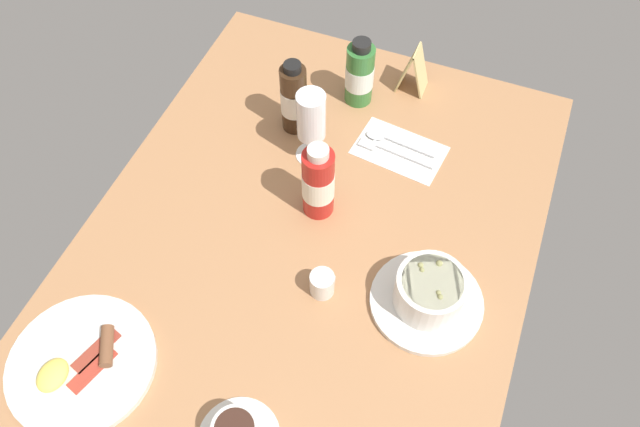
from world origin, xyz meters
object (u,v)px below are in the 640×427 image
Objects in this scene: wine_glass at (311,119)px; sauce_bottle_green at (360,74)px; porridge_bowl at (429,293)px; menu_card at (414,69)px; creamer_jug at (323,283)px; cutlery_setting at (398,149)px; breakfast_plate at (81,364)px; sauce_bottle_brown at (294,99)px; sauce_bottle_red at (318,183)px.

wine_glass is 1.06× the size of sauce_bottle_green.
menu_card is (51.09, 18.11, 1.55)cm from porridge_bowl.
creamer_jug is 49.04cm from sauce_bottle_green.
creamer_jug reaches higher than cutlery_setting.
cutlery_setting is 0.79× the size of breakfast_plate.
wine_glass is at bearing 52.51° from porridge_bowl.
porridge_bowl reaches higher than cutlery_setting.
porridge_bowl is at bearing -57.54° from breakfast_plate.
sauce_bottle_brown is 0.70× the size of breakfast_plate.
wine_glass is (-7.83, 16.45, 10.70)cm from cutlery_setting.
sauce_bottle_red is at bearing 64.28° from porridge_bowl.
breakfast_plate is (-28.08, 32.76, -1.73)cm from creamer_jug.
breakfast_plate is at bearing 168.63° from sauce_bottle_brown.
breakfast_plate is 89.93cm from menu_card.
sauce_bottle_green is at bearing -16.71° from breakfast_plate.
creamer_jug is 0.51× the size of menu_card.
breakfast_plate is (-44.83, 25.36, -7.38)cm from sauce_bottle_red.
sauce_bottle_green is 0.92× the size of sauce_bottle_brown.
sauce_bottle_brown is at bearing -11.37° from breakfast_plate.
wine_glass is 1.55× the size of menu_card.
porridge_bowl reaches higher than creamer_jug.
creamer_jug is 0.31× the size of sauce_bottle_red.
wine_glass is (28.86, 13.64, 8.32)cm from creamer_jug.
sauce_bottle_green is (31.03, 2.60, -0.91)cm from sauce_bottle_red.
sauce_bottle_brown is (18.39, 12.65, -0.10)cm from sauce_bottle_red.
sauce_bottle_red is 52.03cm from breakfast_plate.
porridge_bowl is 1.15× the size of sauce_bottle_brown.
sauce_bottle_brown is (-1.55, 22.87, 7.93)cm from cutlery_setting.
sauce_bottle_red reaches higher than sauce_bottle_green.
porridge_bowl is 1.13× the size of sauce_bottle_red.
sauce_bottle_brown is (35.13, 20.05, 5.55)cm from creamer_jug.
cutlery_setting is at bearing -86.11° from sauce_bottle_brown.
porridge_bowl is 28.82cm from sauce_bottle_red.
wine_glass is at bearing -134.36° from sauce_bottle_brown.
sauce_bottle_brown reaches higher than porridge_bowl.
sauce_bottle_red reaches higher than breakfast_plate.
sauce_bottle_brown is at bearing 34.54° from sauce_bottle_red.
creamer_jug is at bearing -156.16° from sauce_bottle_red.
sauce_bottle_green is at bearing 127.17° from menu_card.
menu_card is at bearing -52.83° from sauce_bottle_green.
sauce_bottle_green is 79.47cm from breakfast_plate.
sauce_bottle_green reaches higher than porridge_bowl.
porridge_bowl is 36.00cm from cutlery_setting.
sauce_bottle_red is at bearing -145.46° from sauce_bottle_brown.
porridge_bowl is 3.60× the size of creamer_jug.
porridge_bowl is at bearing -128.74° from sauce_bottle_brown.
breakfast_plate reaches higher than cutlery_setting.
porridge_bowl is 40.82cm from wine_glass.
menu_card reaches higher than porridge_bowl.
sauce_bottle_green is at bearing 33.08° from porridge_bowl.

